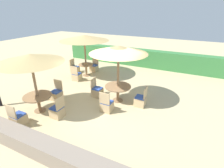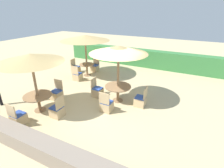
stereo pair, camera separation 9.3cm
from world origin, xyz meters
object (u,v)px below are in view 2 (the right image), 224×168
(patio_chair_center_east, at_px, (141,101))
(round_table_back_left, at_px, (87,67))
(parasol_back_left, at_px, (85,38))
(patio_chair_front_left_north, at_px, (57,94))
(parasol_center, at_px, (119,50))
(patio_chair_front_left_south, at_px, (18,118))
(parasol_front_left, at_px, (30,58))
(patio_chair_back_left_north, at_px, (95,67))
(patio_chair_back_left_west, at_px, (76,69))
(round_table_front_left, at_px, (38,98))
(patio_chair_back_left_south, at_px, (77,76))
(patio_chair_center_south, at_px, (107,106))
(round_table_center, at_px, (118,89))
(patio_chair_front_left_east, at_px, (57,111))
(patio_chair_center_west, at_px, (97,91))

(patio_chair_center_east, bearing_deg, round_table_back_left, 63.59)
(parasol_back_left, bearing_deg, patio_chair_front_left_north, -80.96)
(parasol_center, bearing_deg, patio_chair_front_left_south, -127.54)
(parasol_front_left, relative_size, patio_chair_back_left_north, 2.71)
(patio_chair_back_left_west, bearing_deg, round_table_front_left, 18.92)
(parasol_center, bearing_deg, round_table_front_left, -139.03)
(round_table_back_left, bearing_deg, patio_chair_front_left_north, -80.96)
(parasol_front_left, xyz_separation_m, patio_chair_back_left_south, (-0.63, 3.46, -2.03))
(parasol_back_left, height_order, patio_chair_center_south, parasol_back_left)
(parasol_front_left, height_order, round_table_center, parasol_front_left)
(parasol_back_left, bearing_deg, parasol_center, -33.96)
(round_table_back_left, bearing_deg, patio_chair_front_left_east, -70.25)
(parasol_back_left, bearing_deg, round_table_center, -33.96)
(patio_chair_front_left_south, xyz_separation_m, parasol_center, (2.55, 3.32, 2.15))
(parasol_back_left, relative_size, parasol_center, 1.14)
(patio_chair_center_east, bearing_deg, patio_chair_back_left_south, 74.79)
(round_table_front_left, height_order, patio_chair_front_left_east, patio_chair_front_left_east)
(parasol_back_left, height_order, patio_chair_back_left_north, parasol_back_left)
(patio_chair_front_left_north, relative_size, patio_chair_front_left_east, 1.00)
(round_table_front_left, distance_m, patio_chair_front_left_north, 1.14)
(parasol_back_left, xyz_separation_m, round_table_center, (3.19, -2.15, -1.77))
(round_table_back_left, height_order, round_table_center, round_table_center)
(round_table_front_left, distance_m, patio_chair_back_left_north, 5.38)
(parasol_front_left, height_order, round_table_front_left, parasol_front_left)
(patio_chair_front_left_north, xyz_separation_m, patio_chair_center_west, (1.56, 1.13, 0.00))
(patio_chair_back_left_north, bearing_deg, patio_chair_back_left_south, 87.70)
(patio_chair_center_east, distance_m, patio_chair_center_west, 2.21)
(round_table_back_left, xyz_separation_m, patio_chair_back_left_west, (-0.95, 0.06, -0.30))
(round_table_back_left, distance_m, patio_chair_center_west, 3.04)
(parasol_back_left, distance_m, patio_chair_center_south, 4.95)
(patio_chair_back_left_north, relative_size, patio_chair_center_east, 1.00)
(parasol_back_left, bearing_deg, patio_chair_front_left_east, -70.25)
(patio_chair_back_left_north, bearing_deg, patio_chair_center_east, 144.40)
(parasol_front_left, height_order, patio_chair_front_left_south, parasol_front_left)
(patio_chair_center_west, bearing_deg, parasol_front_left, -34.10)
(patio_chair_front_left_north, xyz_separation_m, parasol_back_left, (-0.53, 3.32, 2.12))
(patio_chair_front_left_south, height_order, parasol_center, parasol_center)
(patio_chair_back_left_north, bearing_deg, parasol_back_left, 88.52)
(patio_chair_front_left_north, relative_size, patio_chair_center_east, 1.00)
(patio_chair_front_left_south, bearing_deg, patio_chair_front_left_north, 92.95)
(parasol_front_left, bearing_deg, parasol_back_left, 97.48)
(patio_chair_front_left_east, bearing_deg, patio_chair_center_east, -49.68)
(patio_chair_center_south, bearing_deg, round_table_back_left, 134.72)
(parasol_back_left, height_order, patio_chair_center_west, parasol_back_left)
(parasol_front_left, distance_m, parasol_back_left, 4.45)
(patio_chair_back_left_south, xyz_separation_m, patio_chair_center_south, (3.20, -2.23, 0.00))
(patio_chair_front_left_east, height_order, patio_chair_center_east, same)
(round_table_front_left, xyz_separation_m, round_table_center, (2.61, 2.27, 0.03))
(patio_chair_center_south, bearing_deg, patio_chair_back_left_west, 141.73)
(round_table_center, bearing_deg, patio_chair_center_east, 0.82)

